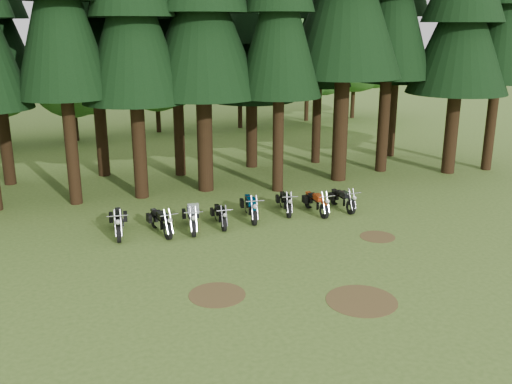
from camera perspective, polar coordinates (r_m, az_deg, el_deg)
ground at (r=20.82m, az=2.33°, el=-6.58°), size 120.00×120.00×0.00m
pine_back_4 at (r=32.95m, az=-0.46°, el=16.63°), size 4.94×4.94×13.78m
decid_3 at (r=42.90m, az=-17.61°, el=10.84°), size 6.12×5.95×7.65m
decid_4 at (r=44.98m, az=-9.56°, el=11.41°), size 5.93×5.76×7.41m
decid_5 at (r=46.16m, az=-1.09°, el=14.06°), size 8.45×8.21×10.56m
decid_6 at (r=50.03m, az=5.62°, el=12.99°), size 7.06×6.86×8.82m
decid_7 at (r=52.08m, az=10.41°, el=14.07°), size 8.44×8.20×10.55m
dirt_patch_0 at (r=18.15m, az=-3.91°, el=-10.21°), size 1.80×1.80×0.01m
dirt_patch_1 at (r=23.27m, az=12.05°, el=-4.39°), size 1.40×1.40×0.01m
dirt_patch_2 at (r=18.05m, az=10.51°, el=-10.63°), size 2.20×2.20×0.01m
motorcycle_0 at (r=23.47m, az=-13.60°, el=-3.01°), size 0.49×2.44×0.99m
motorcycle_1 at (r=23.31m, az=-9.50°, el=-2.98°), size 0.45×2.29×0.93m
motorcycle_2 at (r=23.49m, az=-6.45°, el=-2.65°), size 0.72×2.36×1.48m
motorcycle_3 at (r=23.93m, az=-3.60°, el=-2.41°), size 0.37×2.03×0.82m
motorcycle_4 at (r=24.68m, az=-0.54°, el=-1.59°), size 0.62×2.37×0.97m
motorcycle_5 at (r=25.57m, az=2.96°, el=-1.09°), size 0.61×2.11×0.87m
motorcycle_6 at (r=25.57m, az=6.04°, el=-1.12°), size 0.32×2.24×0.91m
motorcycle_7 at (r=26.26m, az=8.64°, el=-0.78°), size 0.30×2.15×0.88m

